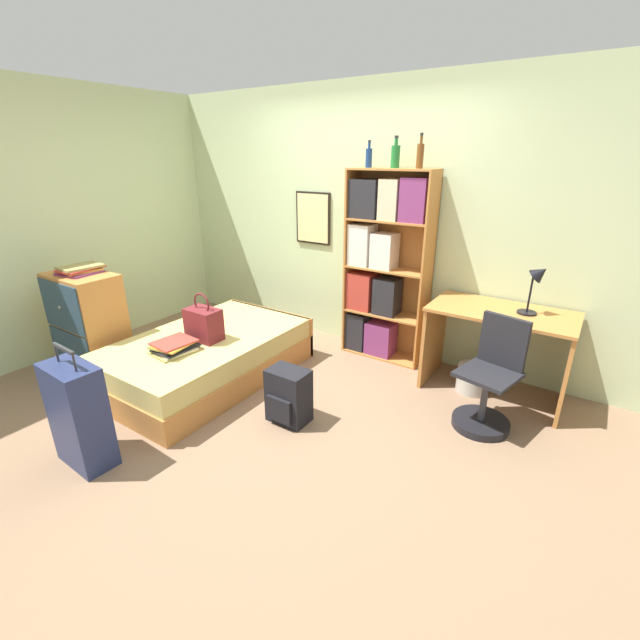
% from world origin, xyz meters
% --- Properties ---
extents(ground_plane, '(14.00, 14.00, 0.00)m').
position_xyz_m(ground_plane, '(0.00, 0.00, 0.00)').
color(ground_plane, '#84664C').
extents(wall_back, '(10.00, 0.09, 2.60)m').
position_xyz_m(wall_back, '(-0.00, 1.53, 1.30)').
color(wall_back, beige).
rests_on(wall_back, ground_plane).
extents(wall_left, '(0.06, 10.00, 2.60)m').
position_xyz_m(wall_left, '(-2.40, 0.00, 1.30)').
color(wall_left, beige).
rests_on(wall_left, ground_plane).
extents(bed, '(1.11, 1.81, 0.41)m').
position_xyz_m(bed, '(-0.73, 0.02, 0.20)').
color(bed, '#B77538').
rests_on(bed, ground_plane).
extents(handbag, '(0.31, 0.19, 0.43)m').
position_xyz_m(handbag, '(-0.68, -0.04, 0.56)').
color(handbag, maroon).
rests_on(handbag, bed).
extents(book_stack_on_bed, '(0.34, 0.39, 0.09)m').
position_xyz_m(book_stack_on_bed, '(-0.69, -0.36, 0.45)').
color(book_stack_on_bed, '#99894C').
rests_on(book_stack_on_bed, bed).
extents(suitcase, '(0.42, 0.24, 0.84)m').
position_xyz_m(suitcase, '(-0.52, -1.27, 0.36)').
color(suitcase, navy).
rests_on(suitcase, ground_plane).
extents(dresser, '(0.66, 0.43, 0.95)m').
position_xyz_m(dresser, '(-1.72, -0.50, 0.47)').
color(dresser, '#B77538').
rests_on(dresser, ground_plane).
extents(magazine_pile_on_dresser, '(0.33, 0.38, 0.07)m').
position_xyz_m(magazine_pile_on_dresser, '(-1.74, -0.47, 0.98)').
color(magazine_pile_on_dresser, '#7A336B').
rests_on(magazine_pile_on_dresser, dresser).
extents(bookcase, '(0.81, 0.29, 1.82)m').
position_xyz_m(bookcase, '(0.33, 1.33, 0.94)').
color(bookcase, '#B77538').
rests_on(bookcase, ground_plane).
extents(bottle_green, '(0.06, 0.06, 0.23)m').
position_xyz_m(bottle_green, '(0.17, 1.31, 1.91)').
color(bottle_green, navy).
rests_on(bottle_green, bookcase).
extents(bottle_brown, '(0.08, 0.08, 0.27)m').
position_xyz_m(bottle_brown, '(0.42, 1.32, 1.93)').
color(bottle_brown, '#1E6B2D').
rests_on(bottle_brown, bookcase).
extents(bottle_clear, '(0.06, 0.06, 0.28)m').
position_xyz_m(bottle_clear, '(0.65, 1.31, 1.93)').
color(bottle_clear, brown).
rests_on(bottle_clear, bookcase).
extents(desk, '(1.12, 0.61, 0.76)m').
position_xyz_m(desk, '(1.52, 1.17, 0.52)').
color(desk, '#B77538').
rests_on(desk, ground_plane).
extents(desk_lamp, '(0.20, 0.15, 0.42)m').
position_xyz_m(desk_lamp, '(1.73, 1.20, 1.03)').
color(desk_lamp, black).
rests_on(desk_lamp, desk).
extents(desk_chair, '(0.46, 0.46, 0.85)m').
position_xyz_m(desk_chair, '(1.59, 0.64, 0.28)').
color(desk_chair, black).
rests_on(desk_chair, ground_plane).
extents(backpack, '(0.31, 0.25, 0.43)m').
position_xyz_m(backpack, '(0.32, -0.14, 0.21)').
color(backpack, black).
rests_on(backpack, ground_plane).
extents(waste_bin, '(0.28, 0.28, 0.24)m').
position_xyz_m(waste_bin, '(1.38, 1.11, 0.12)').
color(waste_bin, '#B7B2A8').
rests_on(waste_bin, ground_plane).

